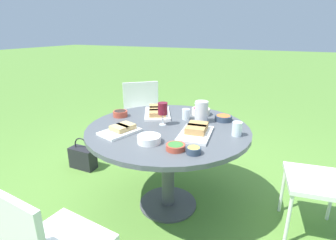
{
  "coord_description": "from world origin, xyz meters",
  "views": [
    {
      "loc": [
        -0.84,
        1.81,
        1.5
      ],
      "look_at": [
        0.0,
        0.0,
        0.81
      ],
      "focal_mm": 28.0,
      "sensor_mm": 36.0,
      "label": 1
    }
  ],
  "objects_px": {
    "chair_far_back": "(332,174)",
    "wine_glass": "(163,109)",
    "chair_near_left": "(143,113)",
    "dining_table": "(168,139)",
    "water_pitcher": "(201,112)",
    "handbag": "(83,157)"
  },
  "relations": [
    {
      "from": "chair_far_back",
      "to": "wine_glass",
      "type": "relative_size",
      "value": 4.66
    },
    {
      "from": "chair_near_left",
      "to": "chair_far_back",
      "type": "relative_size",
      "value": 1.0
    },
    {
      "from": "dining_table",
      "to": "wine_glass",
      "type": "distance_m",
      "value": 0.25
    },
    {
      "from": "dining_table",
      "to": "water_pitcher",
      "type": "relative_size",
      "value": 7.15
    },
    {
      "from": "dining_table",
      "to": "chair_near_left",
      "type": "bearing_deg",
      "value": -49.27
    },
    {
      "from": "wine_glass",
      "to": "handbag",
      "type": "height_order",
      "value": "wine_glass"
    },
    {
      "from": "chair_near_left",
      "to": "handbag",
      "type": "relative_size",
      "value": 2.42
    },
    {
      "from": "dining_table",
      "to": "wine_glass",
      "type": "relative_size",
      "value": 6.93
    },
    {
      "from": "handbag",
      "to": "chair_near_left",
      "type": "bearing_deg",
      "value": -122.5
    },
    {
      "from": "chair_far_back",
      "to": "chair_near_left",
      "type": "bearing_deg",
      "value": -19.47
    },
    {
      "from": "dining_table",
      "to": "wine_glass",
      "type": "height_order",
      "value": "wine_glass"
    },
    {
      "from": "chair_near_left",
      "to": "water_pitcher",
      "type": "distance_m",
      "value": 1.18
    },
    {
      "from": "wine_glass",
      "to": "handbag",
      "type": "xyz_separation_m",
      "value": [
        1.1,
        -0.17,
        -0.76
      ]
    },
    {
      "from": "chair_near_left",
      "to": "chair_far_back",
      "type": "bearing_deg",
      "value": 160.53
    },
    {
      "from": "chair_near_left",
      "to": "chair_far_back",
      "type": "xyz_separation_m",
      "value": [
        -1.95,
        0.69,
        0.0
      ]
    },
    {
      "from": "chair_near_left",
      "to": "water_pitcher",
      "type": "bearing_deg",
      "value": 146.14
    },
    {
      "from": "chair_far_back",
      "to": "wine_glass",
      "type": "height_order",
      "value": "wine_glass"
    },
    {
      "from": "chair_near_left",
      "to": "chair_far_back",
      "type": "height_order",
      "value": "same"
    },
    {
      "from": "water_pitcher",
      "to": "wine_glass",
      "type": "bearing_deg",
      "value": 36.14
    },
    {
      "from": "dining_table",
      "to": "chair_near_left",
      "type": "xyz_separation_m",
      "value": [
        0.74,
        -0.86,
        -0.12
      ]
    },
    {
      "from": "dining_table",
      "to": "chair_far_back",
      "type": "relative_size",
      "value": 1.49
    },
    {
      "from": "wine_glass",
      "to": "chair_near_left",
      "type": "bearing_deg",
      "value": -50.73
    }
  ]
}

